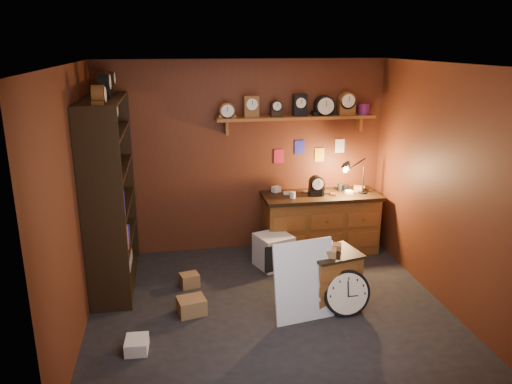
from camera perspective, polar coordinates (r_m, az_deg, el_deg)
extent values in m
plane|color=black|center=(5.87, 1.42, -12.97)|extent=(4.00, 4.00, 0.00)
cube|color=#582814|center=(7.05, -1.37, 3.96)|extent=(4.00, 0.02, 2.70)
cube|color=#582814|center=(3.70, 7.10, -8.33)|extent=(4.00, 0.02, 2.70)
cube|color=#582814|center=(5.32, -20.08, -1.33)|extent=(0.02, 3.60, 2.70)
cube|color=#582814|center=(6.04, 20.47, 0.71)|extent=(0.02, 3.60, 2.70)
cube|color=beige|center=(5.10, 1.65, 14.39)|extent=(4.00, 3.60, 0.02)
cube|color=brown|center=(6.93, 4.58, 8.50)|extent=(2.20, 0.30, 0.04)
cube|color=brown|center=(6.85, -3.38, 7.40)|extent=(0.04, 0.16, 0.20)
cube|color=brown|center=(7.31, 11.71, 7.68)|extent=(0.04, 0.16, 0.20)
cylinder|color=#B21419|center=(7.23, 12.24, 9.27)|extent=(0.16, 0.16, 0.15)
cube|color=#B41632|center=(7.06, -0.15, 3.99)|extent=(0.14, 0.01, 0.20)
cube|color=#1C1F9B|center=(7.09, 2.25, 5.02)|extent=(0.14, 0.01, 0.20)
cube|color=gold|center=(7.18, 4.59, 4.16)|extent=(0.14, 0.01, 0.20)
cube|color=silver|center=(7.24, 6.92, 5.16)|extent=(0.14, 0.01, 0.20)
cube|color=black|center=(6.30, -18.28, -0.33)|extent=(0.03, 1.60, 2.30)
cube|color=black|center=(5.53, -17.05, -2.55)|extent=(0.45, 0.03, 2.30)
cube|color=black|center=(7.02, -15.63, 1.60)|extent=(0.45, 0.03, 2.30)
cube|color=black|center=(6.67, -15.48, -9.31)|extent=(0.43, 1.54, 0.03)
cube|color=black|center=(6.47, -15.82, -5.32)|extent=(0.43, 1.54, 0.03)
cube|color=black|center=(6.32, -16.14, -1.53)|extent=(0.43, 1.54, 0.03)
cube|color=black|center=(6.19, -16.48, 2.43)|extent=(0.43, 1.54, 0.03)
cube|color=black|center=(6.10, -16.82, 6.52)|extent=(0.43, 1.54, 0.03)
cube|color=black|center=(6.05, -17.13, 10.06)|extent=(0.43, 1.54, 0.03)
cube|color=brown|center=(7.25, 7.32, -3.65)|extent=(1.59, 0.60, 0.80)
cube|color=black|center=(7.11, 7.45, -0.44)|extent=(1.65, 0.66, 0.05)
cube|color=brown|center=(6.97, 8.05, -4.51)|extent=(1.51, 0.02, 0.52)
cylinder|color=black|center=(7.25, 12.06, -0.05)|extent=(0.12, 0.12, 0.02)
cylinder|color=black|center=(7.20, 12.16, 1.40)|extent=(0.02, 0.02, 0.38)
cylinder|color=black|center=(7.07, 11.46, 3.17)|extent=(0.27, 0.09, 0.14)
cone|color=black|center=(7.00, 10.46, 2.76)|extent=(0.18, 0.14, 0.18)
cube|color=brown|center=(5.85, 8.67, -9.84)|extent=(0.61, 0.55, 0.62)
cube|color=black|center=(5.72, 8.81, -6.93)|extent=(0.66, 0.60, 0.03)
cube|color=brown|center=(5.66, 9.39, -10.83)|extent=(0.46, 0.12, 0.53)
cylinder|color=black|center=(5.69, 10.31, -11.29)|extent=(0.53, 0.17, 0.53)
cylinder|color=#FEEFCB|center=(5.66, 10.43, -11.39)|extent=(0.47, 0.10, 0.46)
cube|color=black|center=(5.62, 10.50, -10.78)|extent=(0.01, 0.04, 0.17)
cube|color=black|center=(5.69, 11.00, -11.60)|extent=(0.12, 0.01, 0.01)
cube|color=silver|center=(5.69, 5.39, -14.07)|extent=(0.71, 0.30, 0.90)
cube|color=silver|center=(6.75, 2.02, -6.72)|extent=(0.55, 0.55, 0.45)
cube|color=black|center=(6.54, 2.43, -7.49)|extent=(0.35, 0.14, 0.36)
cube|color=olive|center=(5.74, -7.38, -12.77)|extent=(0.34, 0.31, 0.18)
cube|color=white|center=(5.24, -13.47, -16.62)|extent=(0.23, 0.27, 0.13)
cube|color=olive|center=(6.33, -7.60, -9.95)|extent=(0.26, 0.23, 0.17)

